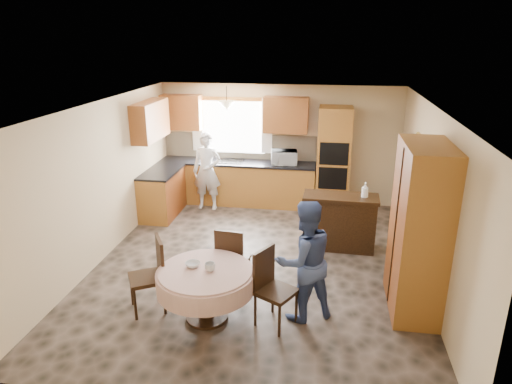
{
  "coord_description": "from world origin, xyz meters",
  "views": [
    {
      "loc": [
        1.01,
        -6.39,
        3.48
      ],
      "look_at": [
        -0.06,
        0.3,
        1.11
      ],
      "focal_mm": 32.0,
      "sensor_mm": 36.0,
      "label": 1
    }
  ],
  "objects": [
    {
      "name": "pendant",
      "position": [
        -1.0,
        2.5,
        2.12
      ],
      "size": [
        0.36,
        0.36,
        0.18
      ],
      "primitive_type": "cone",
      "rotation": [
        3.14,
        0.0,
        0.0
      ],
      "color": "beige",
      "rests_on": "ceiling"
    },
    {
      "name": "counter_left",
      "position": [
        -2.2,
        1.8,
        0.9
      ],
      "size": [
        0.64,
        1.2,
        0.04
      ],
      "primitive_type": "cube",
      "color": "black",
      "rests_on": "base_cab_left"
    },
    {
      "name": "oven_tower",
      "position": [
        1.15,
        2.69,
        1.06
      ],
      "size": [
        0.66,
        0.62,
        2.12
      ],
      "primitive_type": "cube",
      "color": "gold",
      "rests_on": "floor"
    },
    {
      "name": "chair_back",
      "position": [
        -0.23,
        -0.83,
        0.54
      ],
      "size": [
        0.46,
        0.46,
        0.97
      ],
      "rotation": [
        0.0,
        0.0,
        3.04
      ],
      "color": "#321D0D",
      "rests_on": "floor"
    },
    {
      "name": "chair_right",
      "position": [
        0.41,
        -1.47,
        0.55
      ],
      "size": [
        0.58,
        0.58,
        0.99
      ],
      "rotation": [
        0.0,
        0.0,
        1.06
      ],
      "color": "#321D0D",
      "rests_on": "floor"
    },
    {
      "name": "bottle_sideboard",
      "position": [
        1.66,
        0.83,
        1.03
      ],
      "size": [
        0.13,
        0.13,
        0.3
      ],
      "primitive_type": "imported",
      "rotation": [
        0.0,
        0.0,
        -0.09
      ],
      "color": "silver",
      "rests_on": "sideboard"
    },
    {
      "name": "oven_lower",
      "position": [
        1.15,
        2.38,
        0.75
      ],
      "size": [
        0.56,
        0.01,
        0.45
      ],
      "primitive_type": "cube",
      "color": "black",
      "rests_on": "oven_tower"
    },
    {
      "name": "chair_left",
      "position": [
        -1.16,
        -1.41,
        0.55
      ],
      "size": [
        0.59,
        0.59,
        1.0
      ],
      "rotation": [
        0.0,
        0.0,
        -1.05
      ],
      "color": "#321D0D",
      "rests_on": "floor"
    },
    {
      "name": "wall_cab_left",
      "position": [
        -2.05,
        2.83,
        1.91
      ],
      "size": [
        0.85,
        0.33,
        0.72
      ],
      "primitive_type": "cube",
      "color": "#A85C2A",
      "rests_on": "wall_back"
    },
    {
      "name": "wall_back",
      "position": [
        0.0,
        3.0,
        1.25
      ],
      "size": [
        5.0,
        0.02,
        2.5
      ],
      "primitive_type": "cube",
      "color": "tan",
      "rests_on": "floor"
    },
    {
      "name": "wall_front",
      "position": [
        0.0,
        -3.0,
        1.25
      ],
      "size": [
        5.0,
        0.02,
        2.5
      ],
      "primitive_type": "cube",
      "color": "tan",
      "rests_on": "floor"
    },
    {
      "name": "backsplash",
      "position": [
        -0.85,
        2.99,
        1.18
      ],
      "size": [
        3.3,
        0.02,
        0.55
      ],
      "primitive_type": "cube",
      "color": "tan",
      "rests_on": "wall_back"
    },
    {
      "name": "oven_upper",
      "position": [
        1.15,
        2.38,
        1.25
      ],
      "size": [
        0.56,
        0.01,
        0.45
      ],
      "primitive_type": "cube",
      "color": "black",
      "rests_on": "oven_tower"
    },
    {
      "name": "wall_right",
      "position": [
        2.5,
        0.0,
        1.25
      ],
      "size": [
        0.02,
        6.0,
        2.5
      ],
      "primitive_type": "cube",
      "color": "tan",
      "rests_on": "floor"
    },
    {
      "name": "window",
      "position": [
        -1.0,
        2.98,
        1.6
      ],
      "size": [
        1.4,
        0.03,
        1.1
      ],
      "primitive_type": "cube",
      "color": "white",
      "rests_on": "wall_back"
    },
    {
      "name": "base_cab_back",
      "position": [
        -0.85,
        2.7,
        0.44
      ],
      "size": [
        3.3,
        0.6,
        0.88
      ],
      "primitive_type": "cube",
      "color": "gold",
      "rests_on": "floor"
    },
    {
      "name": "wall_cab_right",
      "position": [
        0.15,
        2.83,
        1.91
      ],
      "size": [
        0.9,
        0.33,
        0.72
      ],
      "primitive_type": "cube",
      "color": "#A85C2A",
      "rests_on": "wall_back"
    },
    {
      "name": "cup_table",
      "position": [
        -0.34,
        -1.54,
        0.75
      ],
      "size": [
        0.18,
        0.18,
        0.11
      ],
      "primitive_type": "imported",
      "rotation": [
        0.0,
        0.0,
        0.43
      ],
      "color": "#B2B2B2",
      "rests_on": "dining_table"
    },
    {
      "name": "person_dining",
      "position": [
        0.8,
        -1.28,
        0.8
      ],
      "size": [
        0.97,
        0.91,
        1.59
      ],
      "primitive_type": "imported",
      "rotation": [
        0.0,
        0.0,
        3.66
      ],
      "color": "#3B4D80",
      "rests_on": "floor"
    },
    {
      "name": "framed_picture",
      "position": [
        2.47,
        1.03,
        1.68
      ],
      "size": [
        0.06,
        0.63,
        0.53
      ],
      "color": "yellow",
      "rests_on": "wall_right"
    },
    {
      "name": "base_cab_left",
      "position": [
        -2.2,
        1.8,
        0.44
      ],
      "size": [
        0.6,
        1.2,
        0.88
      ],
      "primitive_type": "cube",
      "color": "gold",
      "rests_on": "floor"
    },
    {
      "name": "microwave",
      "position": [
        0.14,
        2.65,
        1.07
      ],
      "size": [
        0.57,
        0.43,
        0.29
      ],
      "primitive_type": "imported",
      "rotation": [
        0.0,
        0.0,
        0.15
      ],
      "color": "silver",
      "rests_on": "counter_back"
    },
    {
      "name": "sideboard",
      "position": [
        1.28,
        0.83,
        0.44
      ],
      "size": [
        1.25,
        0.55,
        0.88
      ],
      "primitive_type": "cube",
      "rotation": [
        0.0,
        0.0,
        -0.03
      ],
      "color": "#321D0D",
      "rests_on": "floor"
    },
    {
      "name": "bowl_sideboard",
      "position": [
        1.02,
        0.83,
        0.91
      ],
      "size": [
        0.24,
        0.24,
        0.05
      ],
      "primitive_type": "imported",
      "rotation": [
        0.0,
        0.0,
        0.15
      ],
      "color": "#B2B2B2",
      "rests_on": "sideboard"
    },
    {
      "name": "curtain_right",
      "position": [
        -0.25,
        2.93,
        1.65
      ],
      "size": [
        0.22,
        0.02,
        1.15
      ],
      "primitive_type": "cube",
      "color": "white",
      "rests_on": "wall_back"
    },
    {
      "name": "bowl_table",
      "position": [
        -0.59,
        -1.47,
        0.73
      ],
      "size": [
        0.22,
        0.22,
        0.06
      ],
      "primitive_type": "imported",
      "rotation": [
        0.0,
        0.0,
        0.2
      ],
      "color": "#B2B2B2",
      "rests_on": "dining_table"
    },
    {
      "name": "person_sink",
      "position": [
        -1.4,
        2.3,
        0.8
      ],
      "size": [
        0.59,
        0.39,
        1.61
      ],
      "primitive_type": "imported",
      "rotation": [
        0.0,
        0.0,
        0.0
      ],
      "color": "silver",
      "rests_on": "floor"
    },
    {
      "name": "counter_back",
      "position": [
        -0.85,
        2.7,
        0.9
      ],
      "size": [
        3.3,
        0.64,
        0.04
      ],
      "primitive_type": "cube",
      "color": "black",
      "rests_on": "base_cab_back"
    },
    {
      "name": "curtain_left",
      "position": [
        -1.75,
        2.93,
        1.65
      ],
      "size": [
        0.22,
        0.02,
        1.15
      ],
      "primitive_type": "cube",
      "color": "white",
      "rests_on": "wall_back"
    },
    {
      "name": "dining_table",
      "position": [
        -0.41,
        -1.53,
        0.54
      ],
      "size": [
        1.23,
        1.23,
        0.7
      ],
      "color": "#321D0D",
      "rests_on": "floor"
    },
    {
      "name": "floor",
      "position": [
        0.0,
        0.0,
        0.0
      ],
      "size": [
        5.0,
        6.0,
        0.01
      ],
      "primitive_type": "cube",
      "color": "brown",
      "rests_on": "ground"
    },
    {
      "name": "cupboard",
      "position": [
        2.22,
        -0.84,
        1.12
      ],
      "size": [
        0.58,
        1.17,
        2.23
      ],
      "primitive_type": "cube",
      "color": "gold",
      "rests_on": "floor"
    },
    {
      "name": "ceiling",
      "position": [
        0.0,
        0.0,
        2.5
      ],
      "size": [
        5.0,
        6.0,
        0.01
      ],
      "primitive_type": "cube",
      "color": "white",
      "rests_on": "wall_back"
    },
    {
      "name": "space_heater",
      "position": [
        2.2,
        -0.01,
        0.27
      ],
      "size": [
        0.43,
        0.32,
        0.55
      ],
      "primitive_type": "cube",
      "rotation": [
        0.0,
        0.0,
        0.12
      ],
      "color": "black",
      "rests_on": "floor"
    },
    {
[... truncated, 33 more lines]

